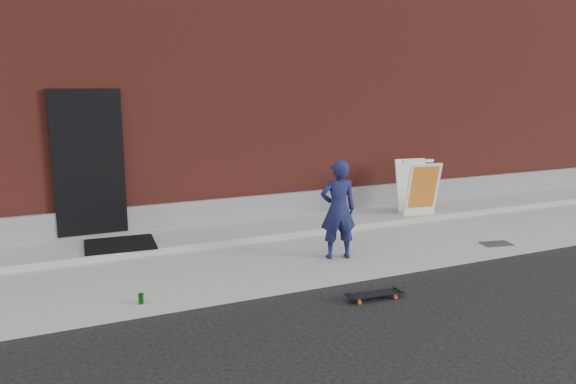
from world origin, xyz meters
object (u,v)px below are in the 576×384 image
child (338,210)px  pizza_sign (418,187)px  soda_can (141,299)px  skateboard (375,294)px

child → pizza_sign: size_ratio=1.41×
child → pizza_sign: 2.84m
child → soda_can: child is taller
skateboard → pizza_sign: pizza_sign is taller
child → soda_can: bearing=25.7°
skateboard → pizza_sign: 3.80m
soda_can → skateboard: bearing=-13.8°
pizza_sign → soda_can: pizza_sign is taller
skateboard → soda_can: 2.78m
child → skateboard: size_ratio=1.95×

